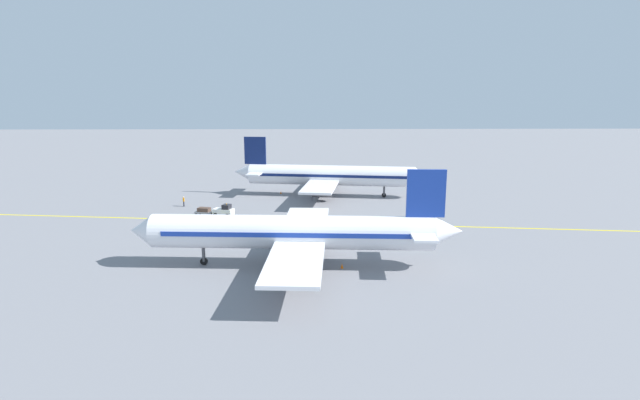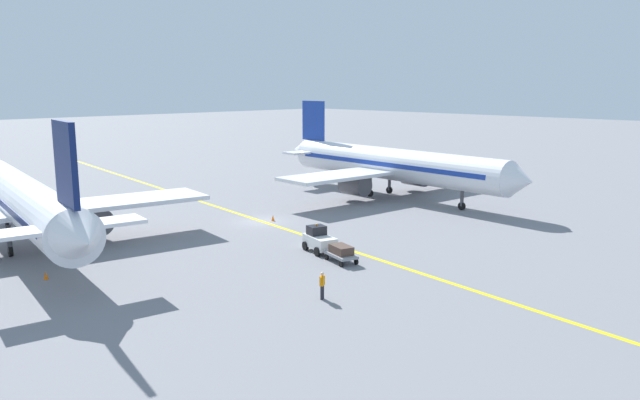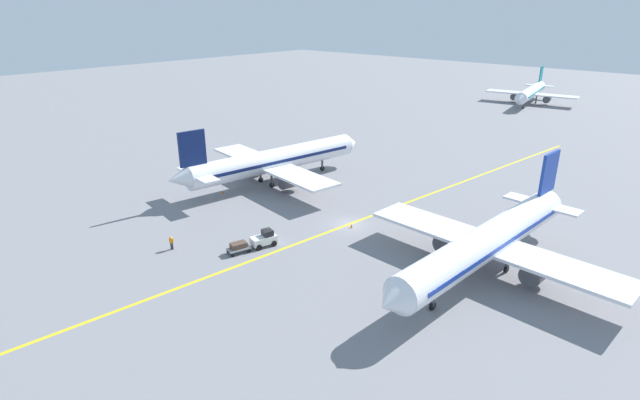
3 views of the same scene
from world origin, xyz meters
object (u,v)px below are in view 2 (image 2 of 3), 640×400
(airplane_adjacent_stand, at_px, (390,165))
(ground_crew_worker, at_px, (322,285))
(baggage_cart_trailing, at_px, (341,252))
(baggage_tug_white, at_px, (319,240))
(traffic_cone_near_nose, at_px, (273,218))
(traffic_cone_by_wingtip, at_px, (362,189))
(airplane_at_gate, at_px, (26,202))
(traffic_cone_mid_apron, at_px, (46,275))

(airplane_adjacent_stand, distance_m, ground_crew_worker, 35.59)
(baggage_cart_trailing, bearing_deg, ground_crew_worker, -144.26)
(baggage_tug_white, relative_size, traffic_cone_near_nose, 5.98)
(baggage_tug_white, xyz_separation_m, traffic_cone_near_nose, (4.53, 10.96, -0.63))
(ground_crew_worker, distance_m, traffic_cone_by_wingtip, 39.00)
(airplane_at_gate, xyz_separation_m, baggage_tug_white, (15.69, -16.41, -2.81))
(airplane_adjacent_stand, bearing_deg, traffic_cone_near_nose, -178.37)
(baggage_cart_trailing, xyz_separation_m, traffic_cone_near_nose, (5.41, 14.13, -0.49))
(baggage_tug_white, bearing_deg, ground_crew_worker, -133.23)
(airplane_at_gate, bearing_deg, baggage_tug_white, -46.28)
(airplane_at_gate, height_order, traffic_cone_mid_apron, airplane_at_gate)
(airplane_adjacent_stand, bearing_deg, baggage_cart_trailing, -147.79)
(airplane_adjacent_stand, relative_size, baggage_tug_white, 10.80)
(baggage_cart_trailing, relative_size, traffic_cone_by_wingtip, 5.24)
(airplane_adjacent_stand, height_order, baggage_cart_trailing, airplane_adjacent_stand)
(baggage_cart_trailing, bearing_deg, traffic_cone_near_nose, 69.05)
(traffic_cone_by_wingtip, bearing_deg, traffic_cone_near_nose, -163.83)
(baggage_cart_trailing, height_order, ground_crew_worker, ground_crew_worker)
(airplane_adjacent_stand, xyz_separation_m, traffic_cone_mid_apron, (-40.14, -3.87, -3.43))
(ground_crew_worker, relative_size, traffic_cone_by_wingtip, 3.05)
(airplane_adjacent_stand, relative_size, traffic_cone_mid_apron, 64.60)
(airplane_at_gate, xyz_separation_m, airplane_adjacent_stand, (38.05, -4.94, 0.00))
(airplane_adjacent_stand, height_order, traffic_cone_by_wingtip, airplane_adjacent_stand)
(baggage_tug_white, height_order, ground_crew_worker, baggage_tug_white)
(airplane_adjacent_stand, xyz_separation_m, traffic_cone_by_wingtip, (0.80, 4.89, -3.43))
(traffic_cone_mid_apron, bearing_deg, airplane_at_gate, 76.66)
(ground_crew_worker, xyz_separation_m, traffic_cone_near_nose, (11.92, 18.82, -0.63))
(baggage_tug_white, relative_size, ground_crew_worker, 1.96)
(airplane_adjacent_stand, relative_size, traffic_cone_near_nose, 64.60)
(baggage_cart_trailing, height_order, traffic_cone_by_wingtip, baggage_cart_trailing)
(airplane_adjacent_stand, xyz_separation_m, baggage_cart_trailing, (-23.24, -14.64, -2.95))
(traffic_cone_by_wingtip, bearing_deg, airplane_at_gate, 179.93)
(ground_crew_worker, bearing_deg, traffic_cone_mid_apron, 123.89)
(airplane_at_gate, distance_m, traffic_cone_near_nose, 21.22)
(airplane_adjacent_stand, relative_size, traffic_cone_by_wingtip, 64.60)
(airplane_at_gate, bearing_deg, traffic_cone_near_nose, -15.09)
(airplane_adjacent_stand, distance_m, baggage_tug_white, 25.28)
(airplane_at_gate, relative_size, airplane_adjacent_stand, 1.00)
(airplane_at_gate, relative_size, traffic_cone_by_wingtip, 64.50)
(airplane_at_gate, height_order, airplane_adjacent_stand, same)
(airplane_at_gate, distance_m, baggage_cart_trailing, 24.73)
(airplane_at_gate, height_order, baggage_tug_white, airplane_at_gate)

